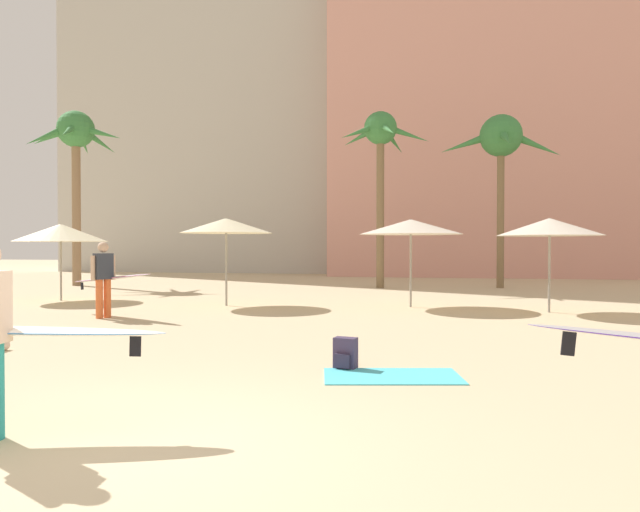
# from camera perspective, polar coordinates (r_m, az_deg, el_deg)

# --- Properties ---
(ground) EXTENTS (120.00, 120.00, 0.00)m
(ground) POSITION_cam_1_polar(r_m,az_deg,el_deg) (5.08, -19.64, -17.97)
(ground) COLOR #C6B28C
(hotel_pink) EXTENTS (21.65, 9.21, 17.97)m
(hotel_pink) POSITION_cam_1_polar(r_m,az_deg,el_deg) (36.69, 19.35, 12.42)
(hotel_pink) COLOR #DB9989
(hotel_pink) RESTS_ON ground
(hotel_tower_gray) EXTENTS (18.87, 11.79, 35.45)m
(hotel_tower_gray) POSITION_cam_1_polar(r_m,az_deg,el_deg) (45.47, -9.38, 21.63)
(hotel_tower_gray) COLOR #BCB7AD
(hotel_tower_gray) RESTS_ON ground
(palm_tree_far_left) EXTENTS (4.70, 4.75, 6.86)m
(palm_tree_far_left) POSITION_cam_1_polar(r_m,az_deg,el_deg) (24.28, 17.46, 10.58)
(palm_tree_far_left) COLOR brown
(palm_tree_far_left) RESTS_ON ground
(palm_tree_left) EXTENTS (3.65, 3.65, 6.99)m
(palm_tree_left) POSITION_cam_1_polar(r_m,az_deg,el_deg) (23.35, 6.01, 11.02)
(palm_tree_left) COLOR brown
(palm_tree_left) RESTS_ON ground
(palm_tree_center) EXTENTS (4.24, 4.02, 7.33)m
(palm_tree_center) POSITION_cam_1_polar(r_m,az_deg,el_deg) (26.69, -22.98, 10.28)
(palm_tree_center) COLOR #896B4C
(palm_tree_center) RESTS_ON ground
(cafe_umbrella_1) EXTENTS (2.74, 2.74, 2.34)m
(cafe_umbrella_1) POSITION_cam_1_polar(r_m,az_deg,el_deg) (19.23, -24.25, 2.11)
(cafe_umbrella_1) COLOR gray
(cafe_umbrella_1) RESTS_ON ground
(cafe_umbrella_2) EXTENTS (2.57, 2.57, 2.35)m
(cafe_umbrella_2) POSITION_cam_1_polar(r_m,az_deg,el_deg) (15.47, 21.73, 2.68)
(cafe_umbrella_2) COLOR gray
(cafe_umbrella_2) RESTS_ON ground
(cafe_umbrella_3) EXTENTS (2.56, 2.56, 2.43)m
(cafe_umbrella_3) POSITION_cam_1_polar(r_m,az_deg,el_deg) (16.23, -9.25, 2.97)
(cafe_umbrella_3) COLOR gray
(cafe_umbrella_3) RESTS_ON ground
(cafe_umbrella_4) EXTENTS (2.79, 2.79, 2.38)m
(cafe_umbrella_4) POSITION_cam_1_polar(r_m,az_deg,el_deg) (15.86, 8.96, 2.86)
(cafe_umbrella_4) COLOR gray
(cafe_umbrella_4) RESTS_ON ground
(beach_towel) EXTENTS (1.85, 1.22, 0.01)m
(beach_towel) POSITION_cam_1_polar(r_m,az_deg,el_deg) (7.48, 7.14, -11.69)
(beach_towel) COLOR #4CC6D6
(beach_towel) RESTS_ON ground
(backpack) EXTENTS (0.33, 0.29, 0.42)m
(backpack) POSITION_cam_1_polar(r_m,az_deg,el_deg) (7.85, 2.51, -9.63)
(backpack) COLOR #3E324F
(backpack) RESTS_ON ground
(person_near_left) EXTENTS (2.89, 1.63, 1.75)m
(person_near_left) POSITION_cam_1_polar(r_m,az_deg,el_deg) (14.25, -20.38, -1.97)
(person_near_left) COLOR orange
(person_near_left) RESTS_ON ground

